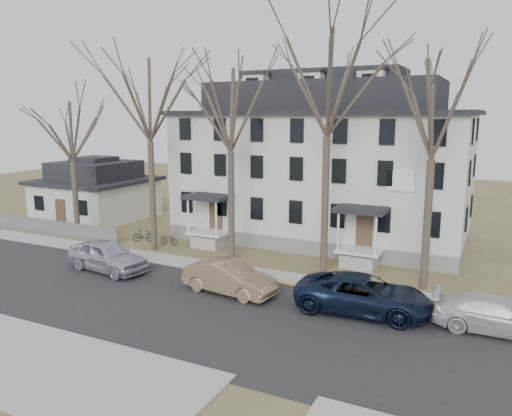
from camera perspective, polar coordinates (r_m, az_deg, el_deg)
The scene contains 18 objects.
ground at distance 21.13m, azimuth -3.84°, elevation -14.54°, with size 120.00×120.00×0.00m, color brown.
main_road at distance 22.73m, azimuth -1.25°, elevation -12.64°, with size 120.00×10.00×0.04m, color #27272A.
far_sidewalk at distance 27.83m, azimuth 4.52°, elevation -8.23°, with size 120.00×2.00×0.08m, color #A09F97.
yellow_curb at distance 25.68m, azimuth 14.33°, elevation -10.18°, with size 14.00×0.25×0.06m, color gold.
boarding_house at distance 36.57m, azimuth 7.54°, elevation 4.87°, with size 20.80×12.36×12.05m.
small_house at distance 45.88m, azimuth -17.80°, elevation 1.66°, with size 8.70×8.70×5.00m.
fence at distance 41.21m, azimuth -22.87°, elevation -2.82°, with size 14.00×0.06×1.20m, color gray.
tree_far_left at distance 33.49m, azimuth -12.19°, elevation 12.72°, with size 8.40×8.40×13.72m.
tree_mid_left at distance 30.13m, azimuth -2.95°, elevation 11.79°, with size 7.80×7.80×12.74m.
tree_center at distance 27.79m, azimuth 8.27°, elevation 14.86°, with size 9.00×9.00×14.70m.
tree_mid_right at distance 26.51m, azimuth 19.78°, elevation 11.36°, with size 7.80×7.80×12.74m.
tree_bungalow at distance 38.20m, azimuth -20.42°, elevation 8.67°, with size 6.60×6.60×10.78m.
car_silver at distance 30.25m, azimuth -16.60°, elevation -5.33°, with size 2.12×5.26×1.79m, color #AEB0C4.
car_tan at distance 25.53m, azimuth -3.06°, elevation -8.03°, with size 1.73×4.97×1.64m, color #81694C.
car_navy at distance 23.61m, azimuth 12.18°, elevation -9.74°, with size 2.84×6.16×1.71m, color black.
car_white at distance 23.46m, azimuth 25.80°, elevation -11.01°, with size 2.10×5.16×1.50m, color silver.
bicycle_left at distance 35.46m, azimuth -10.01°, elevation -3.55°, with size 0.53×1.52×0.80m, color black.
bicycle_right at distance 36.63m, azimuth -12.75°, elevation -3.10°, with size 0.44×1.54×0.93m, color black.
Camera 1 is at (9.68, -16.51, 8.96)m, focal length 35.00 mm.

